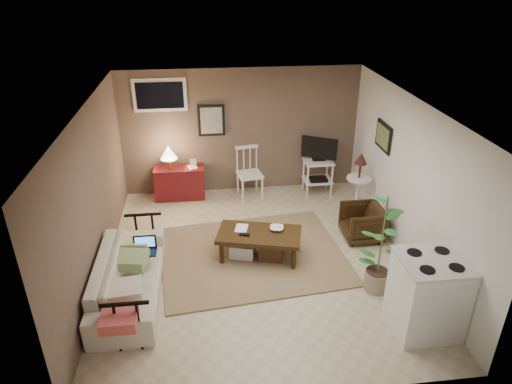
{
  "coord_description": "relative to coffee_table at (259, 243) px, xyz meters",
  "views": [
    {
      "loc": [
        -0.7,
        -5.74,
        4.05
      ],
      "look_at": [
        0.03,
        0.35,
        0.98
      ],
      "focal_mm": 32.0,
      "sensor_mm": 36.0,
      "label": 1
    }
  ],
  "objects": [
    {
      "name": "sofa",
      "position": [
        -1.84,
        -0.67,
        0.14
      ],
      "size": [
        0.61,
        2.07,
        0.81
      ],
      "primitive_type": "imported",
      "rotation": [
        0.0,
        0.0,
        1.57
      ],
      "color": "beige",
      "rests_on": "floor"
    },
    {
      "name": "stove",
      "position": [
        1.83,
        -1.73,
        0.24
      ],
      "size": [
        0.77,
        0.72,
        1.01
      ],
      "color": "white",
      "rests_on": "floor"
    },
    {
      "name": "armchair",
      "position": [
        1.74,
        0.36,
        0.05
      ],
      "size": [
        0.58,
        0.62,
        0.63
      ],
      "primitive_type": "imported",
      "rotation": [
        0.0,
        0.0,
        -1.56
      ],
      "color": "black",
      "rests_on": "floor"
    },
    {
      "name": "side_table",
      "position": [
        1.93,
        1.21,
        0.46
      ],
      "size": [
        0.43,
        0.43,
        1.16
      ],
      "color": "silver",
      "rests_on": "floor"
    },
    {
      "name": "book_console",
      "position": [
        -1.07,
        2.14,
        0.47
      ],
      "size": [
        0.16,
        0.06,
        0.22
      ],
      "primitive_type": "imported",
      "rotation": [
        0.0,
        0.0,
        0.28
      ],
      "color": "#39230F",
      "rests_on": "red_console"
    },
    {
      "name": "sofa_pillows",
      "position": [
        -1.79,
        -0.91,
        0.24
      ],
      "size": [
        0.4,
        1.97,
        0.14
      ],
      "primitive_type": null,
      "color": "beige",
      "rests_on": "sofa"
    },
    {
      "name": "window",
      "position": [
        -1.49,
        2.43,
        1.69
      ],
      "size": [
        0.96,
        0.03,
        0.6
      ],
      "primitive_type": "cube",
      "color": "silver"
    },
    {
      "name": "art_back",
      "position": [
        -0.59,
        2.43,
        1.19
      ],
      "size": [
        0.5,
        0.03,
        0.6
      ],
      "primitive_type": "cube",
      "color": "black"
    },
    {
      "name": "laptop",
      "position": [
        -1.64,
        -0.31,
        0.26
      ],
      "size": [
        0.32,
        0.23,
        0.22
      ],
      "color": "black",
      "rests_on": "sofa"
    },
    {
      "name": "rug",
      "position": [
        -0.09,
        0.06,
        -0.25
      ],
      "size": [
        2.98,
        2.48,
        0.03
      ],
      "primitive_type": "cube",
      "rotation": [
        0.0,
        0.0,
        0.1
      ],
      "color": "#997C59",
      "rests_on": "floor"
    },
    {
      "name": "coffee_table",
      "position": [
        0.0,
        0.0,
        0.0
      ],
      "size": [
        1.36,
        0.93,
        0.47
      ],
      "color": "#39230F",
      "rests_on": "floor"
    },
    {
      "name": "sofa_end_rails",
      "position": [
        -1.72,
        -0.67,
        0.09
      ],
      "size": [
        0.56,
        2.07,
        0.7
      ],
      "primitive_type": null,
      "color": "black",
      "rests_on": "floor"
    },
    {
      "name": "book_table",
      "position": [
        -0.33,
        0.16,
        0.31
      ],
      "size": [
        0.18,
        0.06,
        0.25
      ],
      "primitive_type": "imported",
      "rotation": [
        0.0,
        0.0,
        -0.24
      ],
      "color": "#39230F",
      "rests_on": "coffee_table"
    },
    {
      "name": "potted_plant",
      "position": [
        1.52,
        -0.95,
        0.52
      ],
      "size": [
        0.37,
        0.37,
        1.47
      ],
      "color": "gray",
      "rests_on": "floor"
    },
    {
      "name": "spindle_chair",
      "position": [
        0.09,
        2.09,
        0.2
      ],
      "size": [
        0.51,
        0.51,
        0.99
      ],
      "color": "silver",
      "rests_on": "floor"
    },
    {
      "name": "bowl",
      "position": [
        0.28,
        0.05,
        0.29
      ],
      "size": [
        0.22,
        0.1,
        0.21
      ],
      "primitive_type": "imported",
      "rotation": [
        0.0,
        0.0,
        -0.24
      ],
      "color": "#39230F",
      "rests_on": "coffee_table"
    },
    {
      "name": "floor",
      "position": [
        -0.04,
        -0.05,
        -0.26
      ],
      "size": [
        5.0,
        5.0,
        0.0
      ],
      "primitive_type": "plane",
      "color": "#C1B293",
      "rests_on": "ground"
    },
    {
      "name": "tv_stand",
      "position": [
        1.42,
        2.07,
        0.35
      ],
      "size": [
        0.63,
        0.44,
        1.15
      ],
      "color": "silver",
      "rests_on": "floor"
    },
    {
      "name": "art_right",
      "position": [
        2.19,
        1.0,
        1.26
      ],
      "size": [
        0.03,
        0.6,
        0.45
      ],
      "primitive_type": "cube",
      "color": "black"
    },
    {
      "name": "red_console",
      "position": [
        -1.26,
        2.2,
        0.11
      ],
      "size": [
        0.93,
        0.41,
        1.08
      ],
      "color": "maroon",
      "rests_on": "floor"
    }
  ]
}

